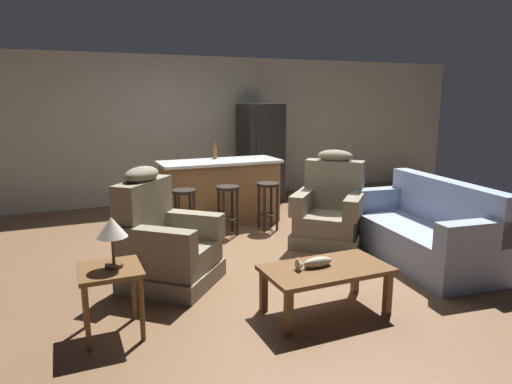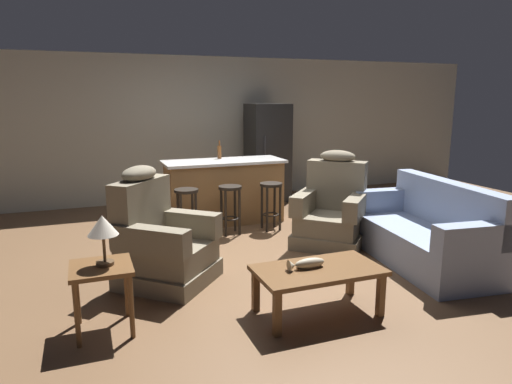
% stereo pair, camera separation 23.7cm
% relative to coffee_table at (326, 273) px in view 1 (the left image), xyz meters
% --- Properties ---
extents(ground_plane, '(12.00, 12.00, 0.00)m').
position_rel_coffee_table_xyz_m(ground_plane, '(0.12, 1.84, -0.36)').
color(ground_plane, brown).
extents(back_wall, '(12.00, 0.05, 2.60)m').
position_rel_coffee_table_xyz_m(back_wall, '(0.12, 4.97, 0.94)').
color(back_wall, '#B2B2A3').
rests_on(back_wall, ground_plane).
extents(coffee_table, '(1.10, 0.60, 0.42)m').
position_rel_coffee_table_xyz_m(coffee_table, '(0.00, 0.00, 0.00)').
color(coffee_table, brown).
rests_on(coffee_table, ground_plane).
extents(fish_figurine, '(0.34, 0.10, 0.10)m').
position_rel_coffee_table_xyz_m(fish_figurine, '(-0.10, 0.03, 0.10)').
color(fish_figurine, '#4C3823').
rests_on(fish_figurine, coffee_table).
extents(couch, '(1.06, 1.99, 0.94)m').
position_rel_coffee_table_xyz_m(couch, '(1.76, 0.67, -0.02)').
color(couch, '#8493B2').
rests_on(couch, ground_plane).
extents(recliner_near_lamp, '(1.19, 1.19, 1.20)m').
position_rel_coffee_table_xyz_m(recliner_near_lamp, '(-1.16, 1.20, 0.06)').
color(recliner_near_lamp, '#756B56').
rests_on(recliner_near_lamp, ground_plane).
extents(recliner_near_island, '(1.19, 1.19, 1.20)m').
position_rel_coffee_table_xyz_m(recliner_near_island, '(1.11, 1.69, 0.06)').
color(recliner_near_island, '#756B56').
rests_on(recliner_near_island, ground_plane).
extents(end_table, '(0.48, 0.48, 0.56)m').
position_rel_coffee_table_xyz_m(end_table, '(-1.77, 0.35, 0.10)').
color(end_table, brown).
rests_on(end_table, ground_plane).
extents(table_lamp, '(0.24, 0.24, 0.41)m').
position_rel_coffee_table_xyz_m(table_lamp, '(-1.74, 0.35, 0.50)').
color(table_lamp, '#4C3823').
rests_on(table_lamp, end_table).
extents(kitchen_island, '(1.80, 0.70, 0.95)m').
position_rel_coffee_table_xyz_m(kitchen_island, '(0.12, 3.19, 0.11)').
color(kitchen_island, olive).
rests_on(kitchen_island, ground_plane).
extents(bar_stool_left, '(0.32, 0.32, 0.68)m').
position_rel_coffee_table_xyz_m(bar_stool_left, '(-0.59, 2.56, 0.11)').
color(bar_stool_left, black).
rests_on(bar_stool_left, ground_plane).
extents(bar_stool_middle, '(0.32, 0.32, 0.68)m').
position_rel_coffee_table_xyz_m(bar_stool_middle, '(0.02, 2.56, 0.11)').
color(bar_stool_middle, black).
rests_on(bar_stool_middle, ground_plane).
extents(bar_stool_right, '(0.32, 0.32, 0.68)m').
position_rel_coffee_table_xyz_m(bar_stool_right, '(0.63, 2.56, 0.11)').
color(bar_stool_right, black).
rests_on(bar_stool_right, ground_plane).
extents(refrigerator, '(0.70, 0.69, 1.76)m').
position_rel_coffee_table_xyz_m(refrigerator, '(1.32, 4.39, 0.52)').
color(refrigerator, black).
rests_on(refrigerator, ground_plane).
extents(bottle_tall_green, '(0.06, 0.06, 0.28)m').
position_rel_coffee_table_xyz_m(bottle_tall_green, '(0.12, 3.39, 0.69)').
color(bottle_tall_green, brown).
rests_on(bottle_tall_green, kitchen_island).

